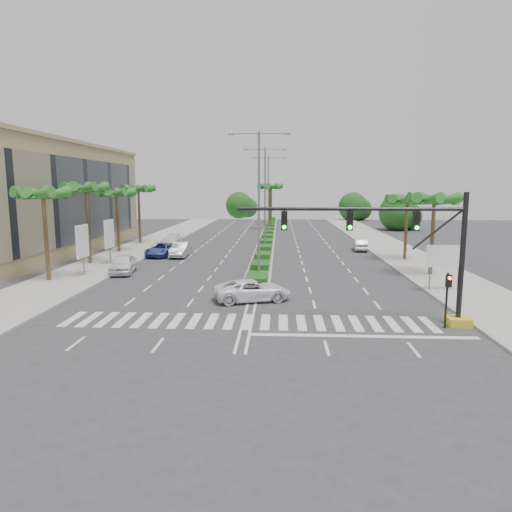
{
  "coord_description": "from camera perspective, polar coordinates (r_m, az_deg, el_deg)",
  "views": [
    {
      "loc": [
        1.75,
        -24.54,
        7.49
      ],
      "look_at": [
        0.23,
        4.75,
        3.0
      ],
      "focal_mm": 32.0,
      "sensor_mm": 36.0,
      "label": 1
    }
  ],
  "objects": [
    {
      "name": "billboard_far",
      "position": [
        45.76,
        -17.87,
        2.6
      ],
      "size": [
        0.18,
        2.1,
        4.35
      ],
      "color": "slate",
      "rests_on": "ground"
    },
    {
      "name": "palm_left_far",
      "position": [
        53.74,
        -17.03,
        7.27
      ],
      "size": [
        4.57,
        4.68,
        7.35
      ],
      "color": "brown",
      "rests_on": "ground"
    },
    {
      "name": "palm_median_b",
      "position": [
        94.56,
        1.93,
        8.51
      ],
      "size": [
        4.57,
        4.68,
        8.05
      ],
      "color": "brown",
      "rests_on": "ground"
    },
    {
      "name": "car_parked_d",
      "position": [
        58.19,
        -10.53,
        1.89
      ],
      "size": [
        2.51,
        5.26,
        1.48
      ],
      "primitive_type": "imported",
      "rotation": [
        0.0,
        0.0,
        -0.09
      ],
      "color": "white",
      "rests_on": "ground"
    },
    {
      "name": "car_parked_c",
      "position": [
        50.38,
        -11.76,
        0.8
      ],
      "size": [
        2.85,
        5.37,
        1.44
      ],
      "primitive_type": "imported",
      "rotation": [
        0.0,
        0.0,
        -0.09
      ],
      "color": "#324A9B",
      "rests_on": "ground"
    },
    {
      "name": "pedestrian_signal",
      "position": [
        26.03,
        22.83,
        -4.07
      ],
      "size": [
        0.28,
        0.36,
        3.0
      ],
      "color": "black",
      "rests_on": "ground"
    },
    {
      "name": "streetlight_far",
      "position": [
        70.57,
        1.56,
        8.15
      ],
      "size": [
        5.1,
        0.25,
        12.0
      ],
      "color": "slate",
      "rests_on": "ground"
    },
    {
      "name": "ground",
      "position": [
        25.72,
        -1.08,
        -8.23
      ],
      "size": [
        160.0,
        160.0,
        0.0
      ],
      "primitive_type": "plane",
      "color": "#333335",
      "rests_on": "ground"
    },
    {
      "name": "car_parked_a",
      "position": [
        41.26,
        -16.25,
        -0.97
      ],
      "size": [
        2.54,
        4.96,
        1.62
      ],
      "primitive_type": "imported",
      "rotation": [
        0.0,
        0.0,
        0.14
      ],
      "color": "white",
      "rests_on": "ground"
    },
    {
      "name": "car_crossing",
      "position": [
        30.16,
        -0.46,
        -4.3
      ],
      "size": [
        5.53,
        3.74,
        1.41
      ],
      "primitive_type": "imported",
      "rotation": [
        0.0,
        0.0,
        1.87
      ],
      "color": "white",
      "rests_on": "ground"
    },
    {
      "name": "palm_left_mid",
      "position": [
        46.29,
        -20.44,
        7.65
      ],
      "size": [
        4.57,
        4.68,
        7.95
      ],
      "color": "brown",
      "rests_on": "ground"
    },
    {
      "name": "footpath_right",
      "position": [
        47.11,
        19.51,
        -0.86
      ],
      "size": [
        6.0,
        120.0,
        0.15
      ],
      "primitive_type": "cube",
      "color": "gray",
      "rests_on": "ground"
    },
    {
      "name": "car_right",
      "position": [
        55.02,
        12.91,
        1.38
      ],
      "size": [
        1.81,
        4.28,
        1.38
      ],
      "primitive_type": "imported",
      "rotation": [
        0.0,
        0.0,
        3.05
      ],
      "color": "#B3B2B7",
      "rests_on": "ground"
    },
    {
      "name": "building",
      "position": [
        57.68,
        -25.97,
        6.35
      ],
      "size": [
        12.0,
        36.0,
        12.0
      ],
      "primitive_type": "cube",
      "color": "tan",
      "rests_on": "ground"
    },
    {
      "name": "car_parked_b",
      "position": [
        49.58,
        -9.4,
        0.8
      ],
      "size": [
        1.65,
        4.72,
        1.55
      ],
      "primitive_type": "imported",
      "rotation": [
        0.0,
        0.0,
        -0.0
      ],
      "color": "#A6A6AA",
      "rests_on": "ground"
    },
    {
      "name": "median_grass",
      "position": [
        69.94,
        1.52,
        2.73
      ],
      "size": [
        1.8,
        75.0,
        0.04
      ],
      "primitive_type": "cube",
      "color": "#2D551D",
      "rests_on": "median"
    },
    {
      "name": "palm_left_end",
      "position": [
        61.32,
        -14.49,
        7.86
      ],
      "size": [
        4.57,
        4.68,
        7.75
      ],
      "color": "brown",
      "rests_on": "ground"
    },
    {
      "name": "streetlight_mid",
      "position": [
        54.57,
        1.14,
        7.99
      ],
      "size": [
        5.1,
        0.25,
        12.0
      ],
      "color": "slate",
      "rests_on": "ground"
    },
    {
      "name": "direction_sign",
      "position": [
        34.95,
        22.57,
        -0.26
      ],
      "size": [
        2.7,
        0.11,
        3.4
      ],
      "color": "slate",
      "rests_on": "ground"
    },
    {
      "name": "palm_right_near",
      "position": [
        40.62,
        21.39,
        6.3
      ],
      "size": [
        4.57,
        4.68,
        7.05
      ],
      "color": "brown",
      "rests_on": "ground"
    },
    {
      "name": "palm_right_far",
      "position": [
        48.28,
        18.39,
        6.39
      ],
      "size": [
        4.57,
        4.68,
        6.75
      ],
      "color": "brown",
      "rests_on": "ground"
    },
    {
      "name": "palm_left_near",
      "position": [
        39.07,
        -25.06,
        6.72
      ],
      "size": [
        4.57,
        4.68,
        7.55
      ],
      "color": "brown",
      "rests_on": "ground"
    },
    {
      "name": "footpath_left",
      "position": [
        48.23,
        -17.65,
        -0.55
      ],
      "size": [
        6.0,
        120.0,
        0.15
      ],
      "primitive_type": "cube",
      "color": "gray",
      "rests_on": "ground"
    },
    {
      "name": "palm_median_a",
      "position": [
        79.56,
        1.72,
        8.47
      ],
      "size": [
        4.57,
        4.68,
        8.05
      ],
      "color": "brown",
      "rests_on": "ground"
    },
    {
      "name": "signal_gantry",
      "position": [
        25.98,
        19.75,
        -0.74
      ],
      "size": [
        12.6,
        1.2,
        7.2
      ],
      "color": "gold",
      "rests_on": "ground"
    },
    {
      "name": "streetlight_near",
      "position": [
        38.59,
        0.37,
        7.69
      ],
      "size": [
        5.1,
        0.25,
        12.0
      ],
      "color": "slate",
      "rests_on": "ground"
    },
    {
      "name": "median",
      "position": [
        69.95,
        1.52,
        2.64
      ],
      "size": [
        2.2,
        75.0,
        0.2
      ],
      "primitive_type": "cube",
      "color": "gray",
      "rests_on": "ground"
    },
    {
      "name": "billboard_near",
      "position": [
        40.25,
        -20.88,
        1.67
      ],
      "size": [
        0.18,
        2.1,
        4.35
      ],
      "color": "slate",
      "rests_on": "ground"
    }
  ]
}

